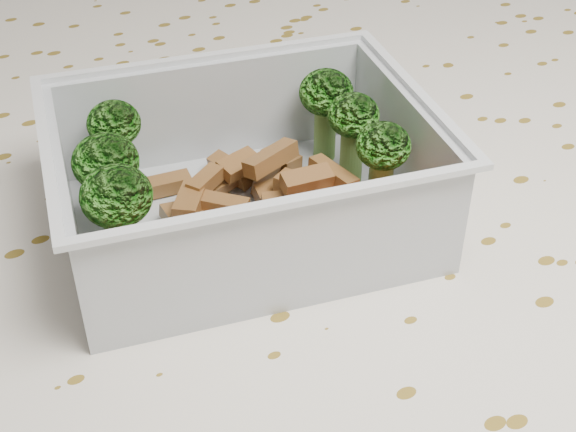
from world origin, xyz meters
TOP-DOWN VIEW (x-y plane):
  - dining_table at (0.00, 0.00)m, footprint 1.40×0.90m
  - tablecloth at (0.00, 0.00)m, footprint 1.46×0.96m
  - lunch_container at (-0.01, 0.04)m, footprint 0.21×0.18m
  - broccoli_florets at (-0.02, 0.05)m, footprint 0.16×0.11m
  - meat_pile at (-0.00, 0.04)m, footprint 0.09×0.08m
  - sausage at (-0.02, -0.00)m, footprint 0.15×0.04m

SIDE VIEW (x-z plane):
  - dining_table at x=0.00m, z-range 0.29..1.04m
  - tablecloth at x=0.00m, z-range 0.62..0.81m
  - meat_pile at x=0.00m, z-range 0.76..0.79m
  - sausage at x=-0.02m, z-range 0.76..0.79m
  - lunch_container at x=-0.01m, z-range 0.75..0.81m
  - broccoli_florets at x=-0.02m, z-range 0.77..0.82m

